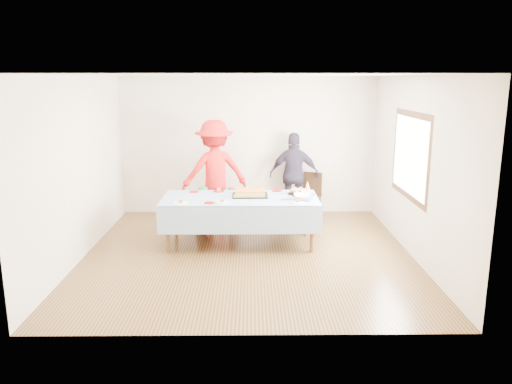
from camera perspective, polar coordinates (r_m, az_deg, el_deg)
ground at (r=7.77m, az=-0.90°, el=-7.09°), size 5.00×5.00×0.00m
room_walls at (r=7.36m, az=-0.53°, el=5.99°), size 5.04×5.04×2.72m
party_table at (r=8.04m, az=-1.82°, el=-1.00°), size 2.50×1.10×0.78m
birthday_cake at (r=8.12m, az=-0.69°, el=-0.11°), size 0.57×0.44×0.10m
rolls_tray at (r=8.25m, az=4.85°, el=0.02°), size 0.35×0.35×0.10m
punch_bowl at (r=7.91m, az=5.57°, el=-0.58°), size 0.35×0.35×0.08m
party_hat at (r=8.46m, az=5.90°, el=0.65°), size 0.11×0.11×0.18m
fork_pile at (r=7.88m, az=3.28°, el=-0.65°), size 0.24×0.18×0.07m
plate_red_far_a at (r=8.46m, az=-7.10°, el=0.03°), size 0.16×0.16×0.01m
plate_red_far_b at (r=8.47m, az=-4.27°, el=0.10°), size 0.19×0.19×0.01m
plate_red_far_c at (r=8.45m, az=-0.75°, el=0.10°), size 0.17×0.17×0.01m
plate_red_far_d at (r=8.48m, az=2.42°, el=0.14°), size 0.18×0.18×0.01m
plate_red_near at (r=7.69m, az=-5.35°, el=-1.24°), size 0.16×0.16×0.01m
plate_white_left at (r=7.73m, az=-8.58°, el=-1.26°), size 0.24×0.24×0.01m
plate_white_mid at (r=7.70m, az=-3.90°, el=-1.19°), size 0.21×0.21×0.01m
plate_white_right at (r=7.70m, az=4.77°, el=-1.20°), size 0.22×0.22×0.01m
dining_chair at (r=9.79m, az=6.30°, el=-0.03°), size 0.50×0.50×0.86m
toddler_left at (r=8.56m, az=-6.02°, el=-2.63°), size 0.32×0.26×0.75m
toddler_mid at (r=8.77m, az=-6.01°, el=-2.00°), size 0.42×0.28×0.83m
toddler_right at (r=9.04m, az=-2.90°, el=-1.72°), size 0.45×0.40×0.75m
adult_left at (r=9.33m, az=-4.74°, el=2.35°), size 1.38×1.02×1.91m
adult_right at (r=9.72m, az=4.39°, el=1.97°), size 1.00×0.51×1.64m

